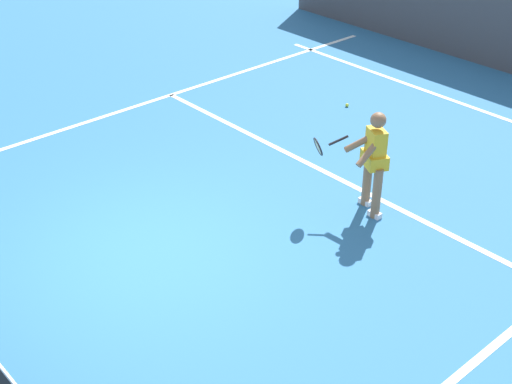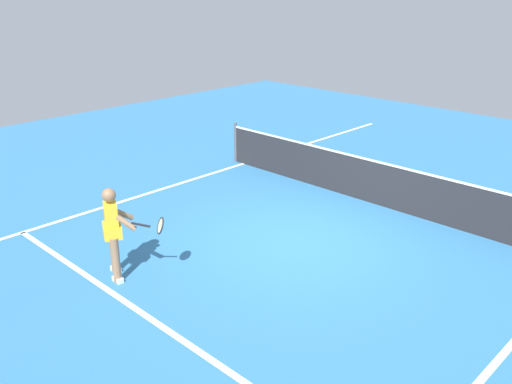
{
  "view_description": "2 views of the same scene",
  "coord_description": "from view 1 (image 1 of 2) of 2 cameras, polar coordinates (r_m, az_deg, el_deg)",
  "views": [
    {
      "loc": [
        -6.77,
        4.04,
        5.55
      ],
      "look_at": [
        -0.85,
        -1.23,
        0.83
      ],
      "focal_mm": 50.2,
      "sensor_mm": 36.0,
      "label": 1
    },
    {
      "loc": [
        5.9,
        -7.17,
        4.55
      ],
      "look_at": [
        -0.41,
        -0.68,
        1.08
      ],
      "focal_mm": 38.54,
      "sensor_mm": 36.0,
      "label": 2
    }
  ],
  "objects": [
    {
      "name": "ground_plane",
      "position": [
        9.64,
        -8.91,
        -4.81
      ],
      "size": [
        25.5,
        25.5,
        0.0
      ],
      "primitive_type": "plane",
      "color": "teal"
    },
    {
      "name": "baseline_marking",
      "position": [
        14.33,
        16.18,
        6.75
      ],
      "size": [
        9.17,
        0.1,
        0.01
      ],
      "primitive_type": "cube",
      "color": "white",
      "rests_on": "ground"
    },
    {
      "name": "service_line_marking",
      "position": [
        11.49,
        5.23,
        1.76
      ],
      "size": [
        8.17,
        0.1,
        0.01
      ],
      "primitive_type": "cube",
      "color": "white",
      "rests_on": "ground"
    },
    {
      "name": "sideline_right_marking",
      "position": [
        12.84,
        -19.16,
        3.37
      ],
      "size": [
        0.1,
        17.62,
        0.01
      ],
      "primitive_type": "cube",
      "color": "white",
      "rests_on": "ground"
    },
    {
      "name": "tennis_player",
      "position": [
        10.12,
        9.25,
        2.64
      ],
      "size": [
        1.05,
        0.82,
        1.55
      ],
      "color": "#8C6647",
      "rests_on": "ground"
    },
    {
      "name": "tennis_ball_near",
      "position": [
        13.76,
        7.27,
        6.89
      ],
      "size": [
        0.07,
        0.07,
        0.07
      ],
      "primitive_type": "sphere",
      "color": "#D1E533",
      "rests_on": "ground"
    }
  ]
}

